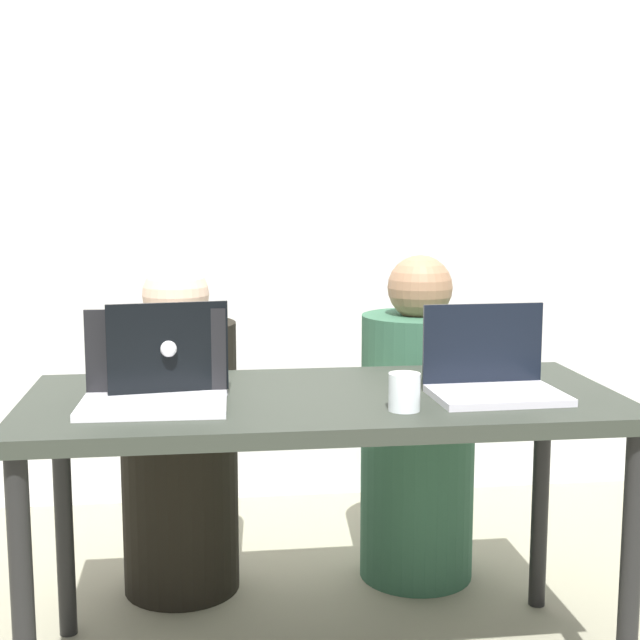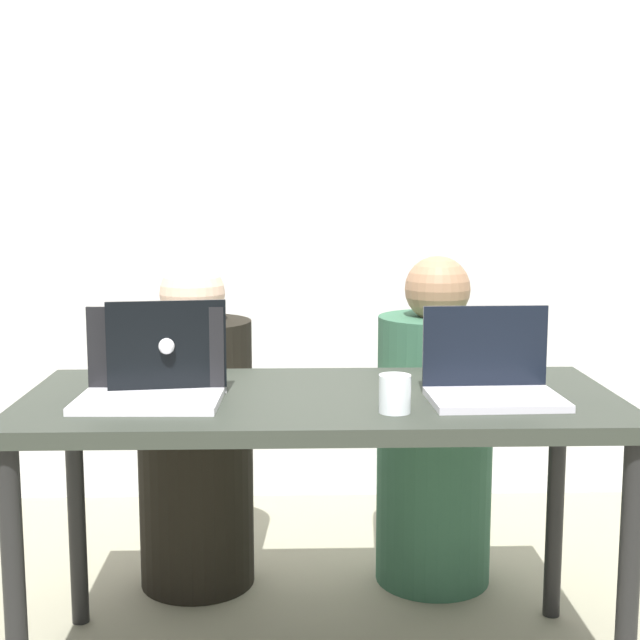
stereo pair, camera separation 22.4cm
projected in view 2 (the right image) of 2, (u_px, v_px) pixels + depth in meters
back_wall at (310, 168)px, 3.54m from camera, size 4.50×0.10×2.68m
desk at (321, 424)px, 2.25m from camera, size 1.49×0.67×0.74m
person_on_left at (195, 443)px, 2.81m from camera, size 0.37×0.37×1.04m
person_on_right at (435, 439)px, 2.83m from camera, size 0.41×0.41×1.05m
laptop_front_left at (151, 382)px, 2.16m from camera, size 0.35×0.26×0.22m
laptop_front_right at (492, 380)px, 2.18m from camera, size 0.32×0.26×0.22m
laptop_back_left at (167, 369)px, 2.30m from camera, size 0.32×0.30×0.24m
water_glass_right at (395, 396)px, 2.05m from camera, size 0.07×0.07×0.09m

